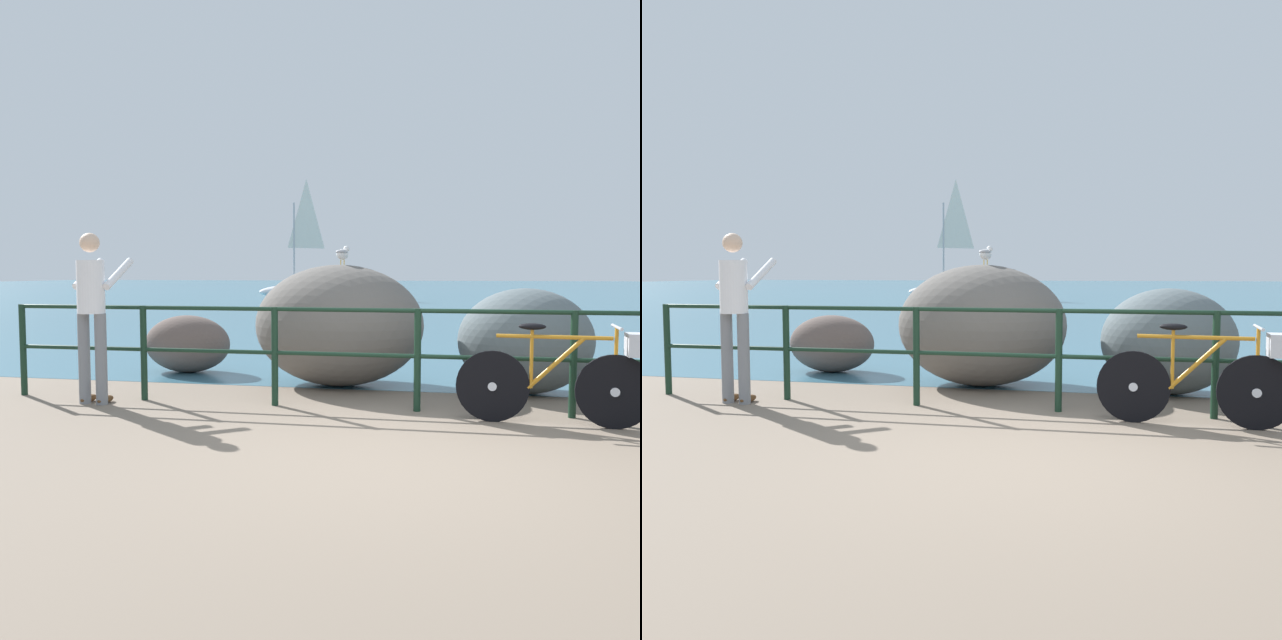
% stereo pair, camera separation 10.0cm
% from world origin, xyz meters
% --- Properties ---
extents(ground_plane, '(120.00, 120.00, 0.10)m').
position_xyz_m(ground_plane, '(0.00, 20.00, -0.05)').
color(ground_plane, '#756656').
extents(sea_surface, '(120.00, 90.00, 0.01)m').
position_xyz_m(sea_surface, '(0.00, 47.77, 0.00)').
color(sea_surface, '#38667A').
rests_on(sea_surface, ground_plane).
extents(promenade_railing, '(8.81, 0.07, 1.02)m').
position_xyz_m(promenade_railing, '(0.00, 1.72, 0.64)').
color(promenade_railing, black).
rests_on(promenade_railing, ground_plane).
extents(bicycle, '(1.70, 0.48, 0.92)m').
position_xyz_m(bicycle, '(1.37, 1.36, 0.46)').
color(bicycle, black).
rests_on(bicycle, ground_plane).
extents(person_at_railing, '(0.47, 0.65, 1.78)m').
position_xyz_m(person_at_railing, '(-3.34, 1.44, 0.99)').
color(person_at_railing, slate).
rests_on(person_at_railing, ground_plane).
extents(breakwater_boulder_main, '(2.05, 1.63, 1.47)m').
position_xyz_m(breakwater_boulder_main, '(-1.01, 3.03, 0.73)').
color(breakwater_boulder_main, '#605B56').
rests_on(breakwater_boulder_main, ground).
extents(breakwater_boulder_left, '(1.20, 0.76, 0.79)m').
position_xyz_m(breakwater_boulder_left, '(-3.22, 3.63, 0.39)').
color(breakwater_boulder_left, brown).
rests_on(breakwater_boulder_left, ground).
extents(breakwater_boulder_right, '(1.50, 1.20, 1.20)m').
position_xyz_m(breakwater_boulder_right, '(1.15, 2.92, 0.60)').
color(breakwater_boulder_right, '#566165').
rests_on(breakwater_boulder_right, ground).
extents(seagull, '(0.18, 0.34, 0.23)m').
position_xyz_m(seagull, '(-0.98, 3.12, 1.60)').
color(seagull, gold).
rests_on(seagull, breakwater_boulder_main).
extents(sailboat, '(4.07, 3.99, 6.16)m').
position_xyz_m(sailboat, '(-7.41, 28.14, 0.71)').
color(sailboat, white).
rests_on(sailboat, sea_surface).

